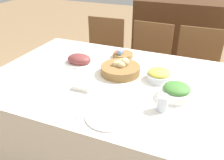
{
  "coord_description": "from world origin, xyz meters",
  "views": [
    {
      "loc": [
        0.52,
        -1.35,
        1.54
      ],
      "look_at": [
        -0.01,
        -0.09,
        0.79
      ],
      "focal_mm": 38.0,
      "sensor_mm": 36.0,
      "label": 1
    }
  ],
  "objects": [
    {
      "name": "fork",
      "position": [
        -0.05,
        -0.41,
        0.75
      ],
      "size": [
        0.01,
        0.18,
        0.0
      ],
      "rotation": [
        0.0,
        0.0,
        -0.01
      ],
      "color": "silver",
      "rests_on": "dining_table"
    },
    {
      "name": "chair_far_center",
      "position": [
        -0.01,
        0.9,
        0.49
      ],
      "size": [
        0.44,
        0.44,
        0.89
      ],
      "rotation": [
        0.0,
        0.0,
        -0.04
      ],
      "color": "brown",
      "rests_on": "ground"
    },
    {
      "name": "ground_plane",
      "position": [
        0.0,
        0.0,
        0.0
      ],
      "size": [
        12.0,
        12.0,
        0.0
      ],
      "primitive_type": "plane",
      "color": "#937551"
    },
    {
      "name": "pineapple_bowl",
      "position": [
        0.26,
        0.11,
        0.79
      ],
      "size": [
        0.18,
        0.18,
        0.08
      ],
      "color": "silver",
      "rests_on": "dining_table"
    },
    {
      "name": "egg_basket",
      "position": [
        -0.11,
        0.38,
        0.77
      ],
      "size": [
        0.17,
        0.17,
        0.08
      ],
      "color": "olive",
      "rests_on": "dining_table"
    },
    {
      "name": "ham_platter",
      "position": [
        -0.38,
        0.14,
        0.78
      ],
      "size": [
        0.3,
        0.21,
        0.09
      ],
      "color": "white",
      "rests_on": "dining_table"
    },
    {
      "name": "bread_basket",
      "position": [
        -0.02,
        0.1,
        0.79
      ],
      "size": [
        0.29,
        0.29,
        0.12
      ],
      "color": "olive",
      "rests_on": "dining_table"
    },
    {
      "name": "dining_table",
      "position": [
        0.0,
        0.0,
        0.37
      ],
      "size": [
        1.81,
        1.17,
        0.75
      ],
      "color": "white",
      "rests_on": "ground"
    },
    {
      "name": "sideboard",
      "position": [
        0.16,
        1.8,
        0.5
      ],
      "size": [
        1.13,
        0.44,
        0.99
      ],
      "color": "#4C2D19",
      "rests_on": "ground"
    },
    {
      "name": "knife",
      "position": [
        0.27,
        -0.41,
        0.75
      ],
      "size": [
        0.01,
        0.18,
        0.0
      ],
      "rotation": [
        0.0,
        0.0,
        -0.01
      ],
      "color": "silver",
      "rests_on": "dining_table"
    },
    {
      "name": "chair_far_left",
      "position": [
        -0.53,
        0.9,
        0.49
      ],
      "size": [
        0.44,
        0.44,
        0.89
      ],
      "rotation": [
        0.0,
        0.0,
        0.05
      ],
      "color": "brown",
      "rests_on": "ground"
    },
    {
      "name": "spoon",
      "position": [
        0.3,
        -0.41,
        0.75
      ],
      "size": [
        0.01,
        0.18,
        0.0
      ],
      "rotation": [
        0.0,
        0.0,
        0.01
      ],
      "color": "silver",
      "rests_on": "dining_table"
    },
    {
      "name": "green_salad_bowl",
      "position": [
        0.41,
        -0.08,
        0.79
      ],
      "size": [
        0.19,
        0.19,
        0.1
      ],
      "color": "white",
      "rests_on": "dining_table"
    },
    {
      "name": "butter_dish",
      "position": [
        -0.16,
        -0.2,
        0.76
      ],
      "size": [
        0.12,
        0.07,
        0.03
      ],
      "color": "white",
      "rests_on": "dining_table"
    },
    {
      "name": "dinner_plate",
      "position": [
        0.11,
        -0.41,
        0.75
      ],
      "size": [
        0.27,
        0.27,
        0.01
      ],
      "color": "white",
      "rests_on": "dining_table"
    },
    {
      "name": "chair_far_right",
      "position": [
        0.48,
        0.9,
        0.49
      ],
      "size": [
        0.43,
        0.43,
        0.89
      ],
      "rotation": [
        0.0,
        0.0,
        0.02
      ],
      "color": "brown",
      "rests_on": "ground"
    },
    {
      "name": "drinking_cup",
      "position": [
        0.36,
        -0.24,
        0.79
      ],
      "size": [
        0.07,
        0.07,
        0.09
      ],
      "color": "silver",
      "rests_on": "dining_table"
    }
  ]
}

